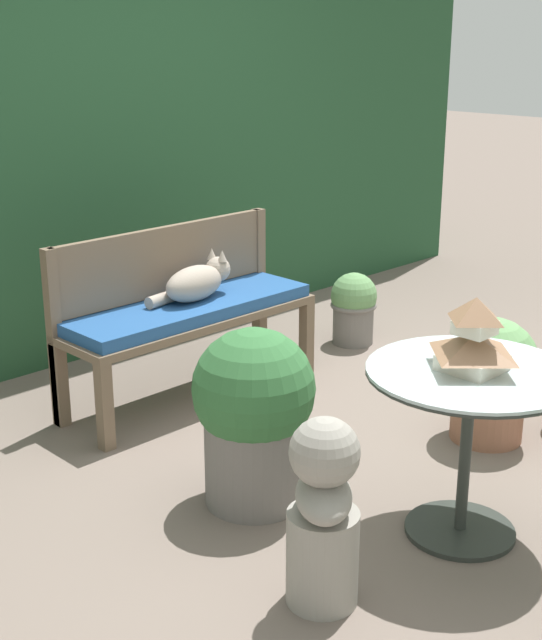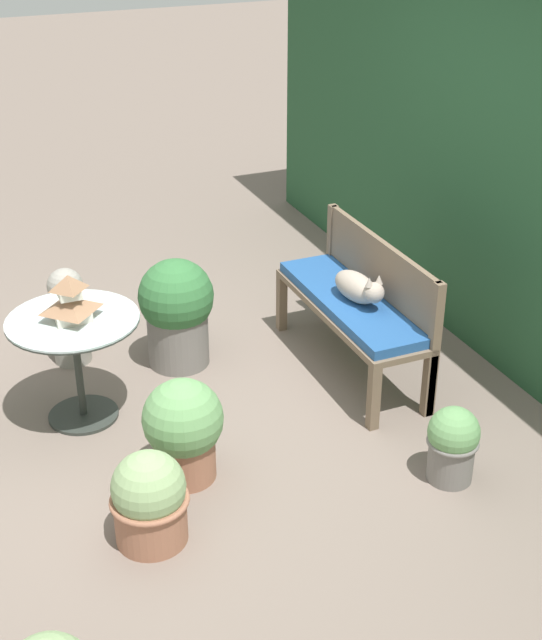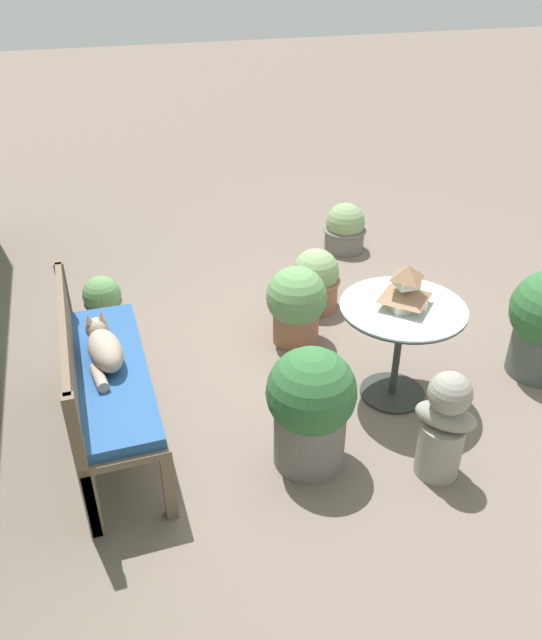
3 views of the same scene
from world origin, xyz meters
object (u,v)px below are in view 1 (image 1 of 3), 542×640
Objects in this scene: pagoda_birdhouse at (474,339)px; garden_bust at (323,513)px; patio_table at (469,406)px; garden_bench at (191,317)px; cat at (197,282)px; potted_plant_table_far at (354,307)px; potted_plant_path_edge at (254,413)px; potted_plant_bench_left at (490,377)px.

garden_bust is (-0.68, 0.08, -0.44)m from pagoda_birdhouse.
patio_table and garden_bust have the same top height.
cat reaches higher than garden_bench.
potted_plant_table_far is 0.60× the size of potted_plant_path_edge.
patio_table reaches higher than garden_bench.
garden_bust is at bearing -115.09° from potted_plant_path_edge.
pagoda_birdhouse is at bearing -61.97° from potted_plant_path_edge.
patio_table is 2.17m from potted_plant_table_far.
patio_table is at bearing -128.88° from potted_plant_table_far.
potted_plant_bench_left is at bearing 26.18° from patio_table.
potted_plant_table_far is at bearing -10.32° from cat.
garden_bench is 1.90× the size of potted_plant_path_edge.
pagoda_birdhouse is 0.46× the size of potted_plant_bench_left.
cat is at bearing 60.74° from potted_plant_path_edge.
potted_plant_path_edge reaches higher than garden_bench.
potted_plant_path_edge is (-0.50, -0.98, -0.05)m from garden_bench.
garden_bench is 1.48m from potted_plant_bench_left.
pagoda_birdhouse is (-0.18, -1.72, 0.17)m from cat.
garden_bench is 1.83× the size of patio_table.
garden_bust is at bearing -141.94° from potted_plant_table_far.
potted_plant_path_edge is at bearing 118.03° from pagoda_birdhouse.
cat reaches higher than potted_plant_bench_left.
potted_plant_path_edge is at bearing -151.17° from potted_plant_table_far.
potted_plant_table_far is at bearing -1.41° from garden_bench.
patio_table is at bearing -153.82° from potted_plant_bench_left.
cat is at bearing 84.13° from pagoda_birdhouse.
patio_table is 2.80× the size of pagoda_birdhouse.
patio_table reaches higher than potted_plant_table_far.
garden_bench is 5.12× the size of pagoda_birdhouse.
garden_bench is at bearing 86.04° from patio_table.
potted_plant_table_far is 1.98m from potted_plant_path_edge.
potted_plant_path_edge is at bearing 20.27° from garden_bust.
cat reaches higher than potted_plant_path_edge.
garden_bust is at bearing -116.25° from garden_bench.
garden_bench is 0.18m from cat.
potted_plant_bench_left is (0.78, 0.38, -0.47)m from pagoda_birdhouse.
garden_bust is 1.51× the size of potted_plant_table_far.
pagoda_birdhouse is at bearing 0.00° from patio_table.
cat is 0.67× the size of patio_table.
patio_table is 1.04× the size of potted_plant_path_edge.
garden_bench is at bearing 86.04° from pagoda_birdhouse.
pagoda_birdhouse is at bearing -93.96° from garden_bench.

